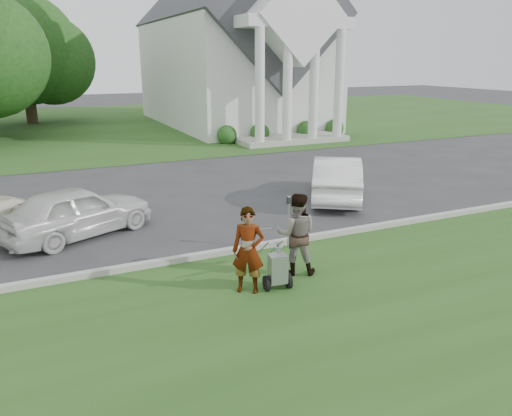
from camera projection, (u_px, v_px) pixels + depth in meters
ground at (254, 259)px, 11.62m from camera, size 120.00×120.00×0.00m
grass_strip at (322, 317)px, 9.01m from camera, size 80.00×7.00×0.01m
church_lawn at (96, 125)px, 35.12m from camera, size 80.00×30.00×0.01m
curb at (245, 249)px, 12.08m from camera, size 80.00×0.18×0.15m
church at (234, 36)px, 33.63m from camera, size 9.19×19.00×24.10m
tree_back at (24, 55)px, 34.76m from camera, size 9.61×7.60×8.89m
striping_cart at (277, 269)px, 10.01m from camera, size 0.58×1.13×1.01m
person_left at (248, 251)px, 9.77m from camera, size 0.76×0.69×1.74m
person_right at (296, 234)px, 10.63m from camera, size 1.08×0.99×1.79m
parking_meter_near at (289, 216)px, 12.07m from camera, size 0.10×0.09×1.33m
car_b at (77, 211)px, 12.98m from camera, size 4.26×3.08×1.35m
car_d at (337, 178)px, 16.51m from camera, size 3.59×4.42×1.41m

